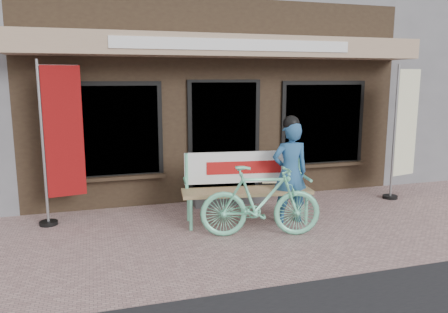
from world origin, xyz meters
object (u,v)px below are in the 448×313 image
object	(u,v)px
bench	(246,181)
bicycle	(260,201)
person	(290,170)
nobori_cream	(404,130)
nobori_red	(61,141)
menu_stand	(271,174)

from	to	relation	value
bench	bicycle	xyz separation A→B (m)	(-0.03, -0.72, -0.12)
person	nobori_cream	xyz separation A→B (m)	(2.64, 0.73, 0.45)
bench	nobori_cream	world-z (taller)	nobori_cream
nobori_red	menu_stand	bearing A→B (deg)	-2.51
bench	nobori_red	distance (m)	2.89
person	menu_stand	xyz separation A→B (m)	(0.32, 1.48, -0.38)
nobori_red	menu_stand	size ratio (longest dim) A/B	2.92
nobori_red	menu_stand	xyz separation A→B (m)	(3.68, 0.52, -0.85)
bicycle	nobori_cream	xyz separation A→B (m)	(3.31, 1.20, 0.76)
bicycle	menu_stand	world-z (taller)	bicycle
bench	nobori_cream	size ratio (longest dim) A/B	0.83
bicycle	nobori_red	bearing A→B (deg)	75.80
nobori_red	nobori_cream	world-z (taller)	nobori_red
nobori_cream	menu_stand	xyz separation A→B (m)	(-2.32, 0.75, -0.84)
person	nobori_cream	bearing A→B (deg)	18.86
bicycle	nobori_cream	world-z (taller)	nobori_cream
bench	person	distance (m)	0.71
bicycle	nobori_red	distance (m)	3.15
person	nobori_cream	size ratio (longest dim) A/B	0.68
nobori_red	menu_stand	world-z (taller)	nobori_red
bench	menu_stand	xyz separation A→B (m)	(0.96, 1.23, -0.20)
menu_stand	bench	bearing A→B (deg)	-116.45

